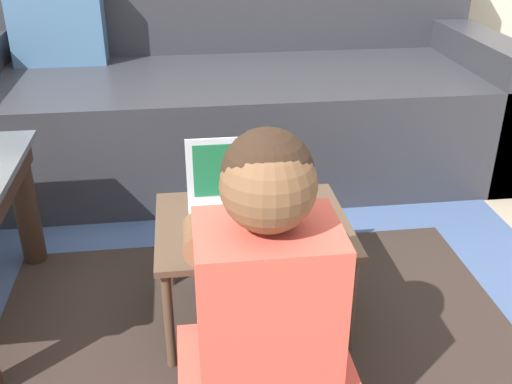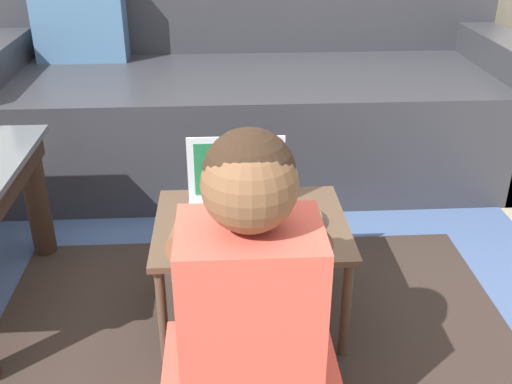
{
  "view_description": "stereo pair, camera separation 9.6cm",
  "coord_description": "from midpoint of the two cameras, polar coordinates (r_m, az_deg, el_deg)",
  "views": [
    {
      "loc": [
        -0.19,
        -1.1,
        1.05
      ],
      "look_at": [
        -0.02,
        0.25,
        0.36
      ],
      "focal_mm": 42.0,
      "sensor_mm": 36.0,
      "label": 1
    },
    {
      "loc": [
        -0.1,
        -1.11,
        1.05
      ],
      "look_at": [
        -0.02,
        0.25,
        0.36
      ],
      "focal_mm": 42.0,
      "sensor_mm": 36.0,
      "label": 2
    }
  ],
  "objects": [
    {
      "name": "ground_plane",
      "position": [
        1.53,
        3.06,
        -16.44
      ],
      "size": [
        16.0,
        16.0,
        0.0
      ],
      "primitive_type": "plane",
      "color": "gray"
    },
    {
      "name": "area_rug",
      "position": [
        1.52,
        1.85,
        -16.35
      ],
      "size": [
        1.89,
        1.63,
        0.01
      ],
      "color": "#3D517A",
      "rests_on": "ground_plane"
    },
    {
      "name": "couch",
      "position": [
        2.51,
        0.43,
        9.25
      ],
      "size": [
        2.14,
        0.9,
        0.86
      ],
      "color": "#2D2D33",
      "rests_on": "ground_plane"
    },
    {
      "name": "laptop_desk",
      "position": [
        1.53,
        1.32,
        -4.04
      ],
      "size": [
        0.49,
        0.39,
        0.3
      ],
      "color": "#4C3828",
      "rests_on": "ground_plane"
    },
    {
      "name": "laptop",
      "position": [
        1.52,
        0.03,
        -1.32
      ],
      "size": [
        0.25,
        0.18,
        0.19
      ],
      "color": "#B7BCC6",
      "rests_on": "laptop_desk"
    },
    {
      "name": "computer_mouse",
      "position": [
        1.51,
        7.03,
        -2.31
      ],
      "size": [
        0.06,
        0.11,
        0.04
      ],
      "color": "#B2B7C1",
      "rests_on": "laptop_desk"
    },
    {
      "name": "person_seated",
      "position": [
        1.18,
        1.82,
        -12.72
      ],
      "size": [
        0.35,
        0.38,
        0.7
      ],
      "color": "#CC4C3D",
      "rests_on": "ground_plane"
    }
  ]
}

